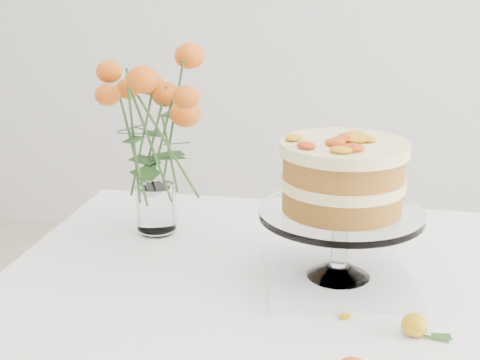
% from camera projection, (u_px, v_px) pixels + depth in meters
% --- Properties ---
extents(table, '(1.43, 0.93, 0.76)m').
position_uv_depth(table, '(356.00, 321.00, 1.32)').
color(table, tan).
rests_on(table, ground).
extents(napkin, '(0.33, 0.33, 0.01)m').
position_uv_depth(napkin, '(338.00, 278.00, 1.31)').
color(napkin, white).
rests_on(napkin, table).
extents(cake_stand, '(0.32, 0.32, 0.28)m').
position_uv_depth(cake_stand, '(342.00, 184.00, 1.25)').
color(cake_stand, silver).
rests_on(cake_stand, napkin).
extents(rose_vase, '(0.30, 0.30, 0.46)m').
position_uv_depth(rose_vase, '(153.00, 119.00, 1.47)').
color(rose_vase, silver).
rests_on(rose_vase, table).
extents(loose_rose_near, '(0.08, 0.04, 0.04)m').
position_uv_depth(loose_rose_near, '(415.00, 325.00, 1.11)').
color(loose_rose_near, orange).
rests_on(loose_rose_near, table).
extents(stray_petal_a, '(0.03, 0.02, 0.00)m').
position_uv_depth(stray_petal_a, '(291.00, 301.00, 1.22)').
color(stray_petal_a, orange).
rests_on(stray_petal_a, table).
extents(stray_petal_b, '(0.03, 0.02, 0.00)m').
position_uv_depth(stray_petal_b, '(345.00, 317.00, 1.17)').
color(stray_petal_b, orange).
rests_on(stray_petal_b, table).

